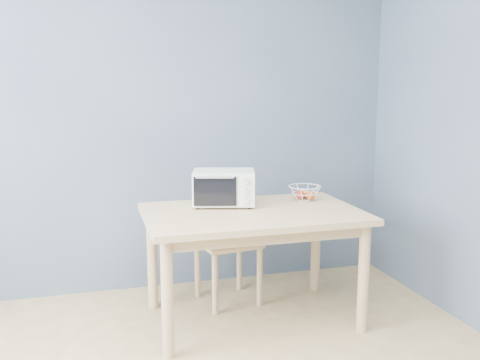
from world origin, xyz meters
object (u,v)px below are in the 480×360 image
object	(u,v)px
toaster_oven	(221,187)
fruit_basket	(304,193)
dining_table	(252,226)
dining_chair	(225,244)

from	to	relation	value
toaster_oven	fruit_basket	world-z (taller)	toaster_oven
dining_table	fruit_basket	bearing A→B (deg)	24.53
toaster_oven	fruit_basket	size ratio (longest dim) A/B	1.80
dining_chair	fruit_basket	bearing A→B (deg)	-27.74
dining_table	dining_chair	distance (m)	0.45
dining_table	fruit_basket	xyz separation A→B (m)	(0.45, 0.20, 0.16)
dining_table	toaster_oven	size ratio (longest dim) A/B	2.99
fruit_basket	dining_chair	distance (m)	0.68
fruit_basket	dining_table	bearing A→B (deg)	-155.47
toaster_oven	fruit_basket	xyz separation A→B (m)	(0.61, 0.00, -0.07)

